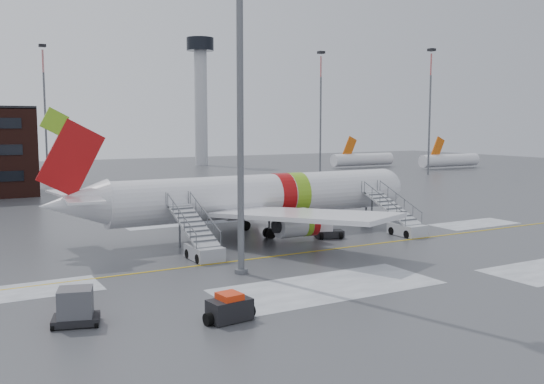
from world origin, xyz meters
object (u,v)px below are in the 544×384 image
airliner (252,197)px  airstair_fwd (402,223)px  baggage_tractor (230,309)px  light_mast_near (240,58)px  pushback_tug (327,231)px  airstair_aft (200,244)px  uld_container (76,308)px

airliner → airstair_fwd: (11.82, -6.54, -2.35)m
baggage_tractor → light_mast_near: bearing=60.0°
airstair_fwd → pushback_tug: 7.15m
airliner → baggage_tractor: size_ratio=12.25×
airstair_fwd → baggage_tractor: bearing=-149.3°
pushback_tug → airstair_aft: bearing=-172.4°
uld_container → baggage_tractor: uld_container is taller
uld_container → light_mast_near: (11.80, 5.25, 13.29)m
airliner → airstair_fwd: 13.71m
airliner → pushback_tug: size_ratio=12.95×
uld_container → pushback_tug: bearing=27.9°
airliner → pushback_tug: (4.89, -4.85, -2.81)m
airstair_fwd → uld_container: (-30.86, -11.00, -0.20)m
airliner → light_mast_near: size_ratio=1.27×
baggage_tractor → airliner: bearing=59.7°
airliner → baggage_tractor: (-12.14, -20.78, -2.80)m
uld_container → baggage_tractor: size_ratio=0.92×
uld_container → airstair_fwd: bearing=19.6°
airliner → airstair_fwd: airliner is taller
airstair_fwd → baggage_tractor: 27.89m
baggage_tractor → uld_container: bearing=154.8°
airstair_fwd → airstair_aft: size_ratio=1.00×
airstair_aft → pushback_tug: (12.65, 1.69, -0.46)m
airliner → pushback_tug: bearing=-44.7°
pushback_tug → uld_container: uld_container is taller
pushback_tug → light_mast_near: light_mast_near is taller
light_mast_near → uld_container: bearing=-156.0°
light_mast_near → airstair_fwd: bearing=16.8°
airstair_aft → pushback_tug: bearing=7.6°
airstair_fwd → uld_container: bearing=-160.4°
pushback_tug → light_mast_near: 19.64m
airstair_fwd → baggage_tractor: airstair_fwd is taller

